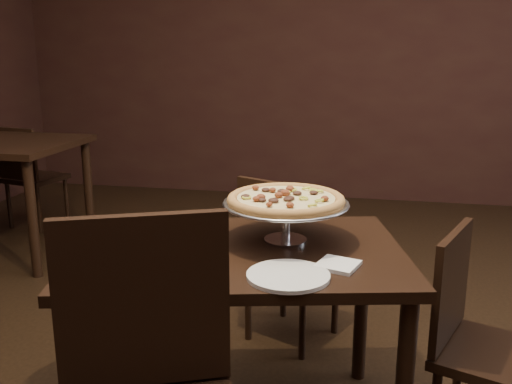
# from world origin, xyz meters

# --- Properties ---
(room) EXTENTS (6.04, 7.04, 2.84)m
(room) POSITION_xyz_m (0.06, 0.03, 1.40)
(room) COLOR black
(room) RESTS_ON ground
(dining_table) EXTENTS (1.30, 1.01, 0.72)m
(dining_table) POSITION_xyz_m (-0.02, -0.08, 0.63)
(dining_table) COLOR black
(dining_table) RESTS_ON ground
(pizza_stand) EXTENTS (0.46, 0.46, 0.19)m
(pizza_stand) POSITION_xyz_m (0.13, 0.04, 0.88)
(pizza_stand) COLOR silver
(pizza_stand) RESTS_ON dining_table
(parmesan_shaker) EXTENTS (0.07, 0.07, 0.12)m
(parmesan_shaker) POSITION_xyz_m (-0.14, -0.25, 0.78)
(parmesan_shaker) COLOR #F1EEBB
(parmesan_shaker) RESTS_ON dining_table
(pepper_flake_shaker) EXTENTS (0.06, 0.06, 0.10)m
(pepper_flake_shaker) POSITION_xyz_m (-0.07, -0.27, 0.77)
(pepper_flake_shaker) COLOR maroon
(pepper_flake_shaker) RESTS_ON dining_table
(packet_caddy) EXTENTS (0.10, 0.10, 0.08)m
(packet_caddy) POSITION_xyz_m (-0.28, -0.29, 0.76)
(packet_caddy) COLOR black
(packet_caddy) RESTS_ON dining_table
(napkin_stack) EXTENTS (0.16, 0.16, 0.01)m
(napkin_stack) POSITION_xyz_m (0.34, -0.18, 0.73)
(napkin_stack) COLOR white
(napkin_stack) RESTS_ON dining_table
(plate_left) EXTENTS (0.26, 0.26, 0.01)m
(plate_left) POSITION_xyz_m (-0.55, 0.02, 0.73)
(plate_left) COLOR white
(plate_left) RESTS_ON dining_table
(plate_near) EXTENTS (0.26, 0.26, 0.01)m
(plate_near) POSITION_xyz_m (0.19, -0.30, 0.73)
(plate_near) COLOR white
(plate_near) RESTS_ON dining_table
(serving_spatula) EXTENTS (0.16, 0.16, 0.02)m
(serving_spatula) POSITION_xyz_m (0.25, -0.09, 0.87)
(serving_spatula) COLOR silver
(serving_spatula) RESTS_ON pizza_stand
(chair_far) EXTENTS (0.52, 0.52, 0.83)m
(chair_far) POSITION_xyz_m (0.05, 0.61, 0.46)
(chair_far) COLOR black
(chair_far) RESTS_ON ground
(chair_side) EXTENTS (0.49, 0.49, 0.81)m
(chair_side) POSITION_xyz_m (0.82, -0.03, 0.44)
(chair_side) COLOR black
(chair_side) RESTS_ON ground
(bg_chair_far) EXTENTS (0.45, 0.45, 0.82)m
(bg_chair_far) POSITION_xyz_m (-2.24, 2.04, 0.45)
(bg_chair_far) COLOR black
(bg_chair_far) RESTS_ON ground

